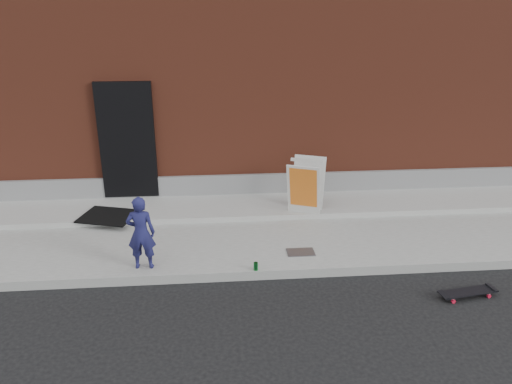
{
  "coord_description": "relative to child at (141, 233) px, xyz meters",
  "views": [
    {
      "loc": [
        -0.92,
        -6.46,
        3.93
      ],
      "look_at": [
        -0.31,
        0.8,
        1.11
      ],
      "focal_mm": 35.0,
      "sensor_mm": 36.0,
      "label": 1
    }
  ],
  "objects": [
    {
      "name": "sidewalk",
      "position": [
        2.05,
        1.22,
        -0.65
      ],
      "size": [
        20.0,
        3.0,
        0.15
      ],
      "primitive_type": "cube",
      "color": "gray",
      "rests_on": "ground"
    },
    {
      "name": "building",
      "position": [
        2.05,
        6.71,
        1.78
      ],
      "size": [
        20.0,
        8.1,
        5.0
      ],
      "color": "brown",
      "rests_on": "ground"
    },
    {
      "name": "skateboard",
      "position": [
        4.62,
        -0.97,
        -0.65
      ],
      "size": [
        0.84,
        0.34,
        0.09
      ],
      "color": "red",
      "rests_on": "ground"
    },
    {
      "name": "ground",
      "position": [
        2.05,
        -0.28,
        -0.72
      ],
      "size": [
        80.0,
        80.0,
        0.0
      ],
      "primitive_type": "plane",
      "color": "black",
      "rests_on": "ground"
    },
    {
      "name": "soda_can",
      "position": [
        1.68,
        -0.23,
        -0.51
      ],
      "size": [
        0.09,
        0.09,
        0.12
      ],
      "primitive_type": "cylinder",
      "rotation": [
        0.0,
        0.0,
        0.33
      ],
      "color": "#187A30",
      "rests_on": "sidewalk"
    },
    {
      "name": "pizza_sign",
      "position": [
        2.76,
        1.7,
        0.03
      ],
      "size": [
        0.82,
        0.88,
        0.99
      ],
      "color": "silver",
      "rests_on": "apron"
    },
    {
      "name": "child",
      "position": [
        0.0,
        0.0,
        0.0
      ],
      "size": [
        0.42,
        0.28,
        1.14
      ],
      "primitive_type": "imported",
      "rotation": [
        0.0,
        0.0,
        3.12
      ],
      "color": "#1B1B4C",
      "rests_on": "sidewalk"
    },
    {
      "name": "utility_plate",
      "position": [
        2.44,
        0.25,
        -0.56
      ],
      "size": [
        0.44,
        0.28,
        0.01
      ],
      "primitive_type": "cube",
      "rotation": [
        0.0,
        0.0,
        -0.0
      ],
      "color": "#515156",
      "rests_on": "sidewalk"
    },
    {
      "name": "apron",
      "position": [
        2.05,
        2.12,
        -0.52
      ],
      "size": [
        20.0,
        1.2,
        0.1
      ],
      "primitive_type": "cube",
      "color": "#959690",
      "rests_on": "sidewalk"
    },
    {
      "name": "doormat",
      "position": [
        -0.85,
        1.72,
        -0.46
      ],
      "size": [
        1.11,
        0.99,
        0.03
      ],
      "primitive_type": "cube",
      "rotation": [
        0.0,
        0.0,
        -0.28
      ],
      "color": "black",
      "rests_on": "apron"
    }
  ]
}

